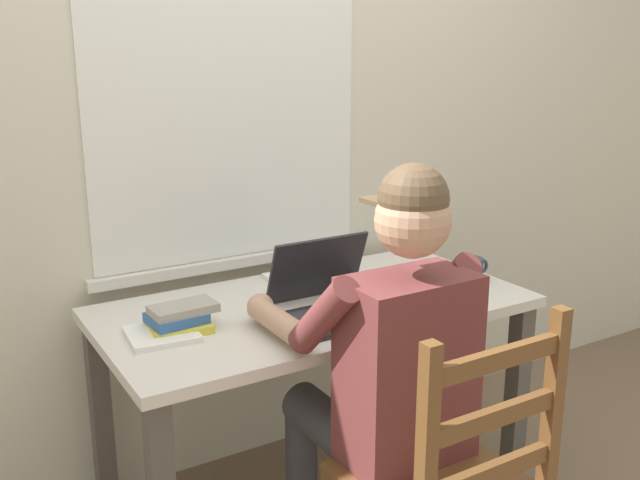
{
  "coord_description": "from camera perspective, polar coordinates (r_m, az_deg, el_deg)",
  "views": [
    {
      "loc": [
        -1.11,
        -1.86,
        1.52
      ],
      "look_at": [
        -0.01,
        -0.05,
        0.94
      ],
      "focal_mm": 40.52,
      "sensor_mm": 36.0,
      "label": 1
    }
  ],
  "objects": [
    {
      "name": "back_wall",
      "position": [
        2.55,
        -5.45,
        10.15
      ],
      "size": [
        6.0,
        0.08,
        2.6
      ],
      "color": "beige",
      "rests_on": "ground"
    },
    {
      "name": "desk",
      "position": [
        2.35,
        -0.41,
        -7.27
      ],
      "size": [
        1.36,
        0.69,
        0.72
      ],
      "color": "beige",
      "rests_on": "ground"
    },
    {
      "name": "seated_person",
      "position": [
        1.98,
        5.01,
        -9.68
      ],
      "size": [
        0.5,
        0.6,
        1.25
      ],
      "color": "brown",
      "rests_on": "ground"
    },
    {
      "name": "laptop",
      "position": [
        2.21,
        1.0,
        -4.49
      ],
      "size": [
        0.33,
        0.31,
        0.22
      ],
      "color": "#232328",
      "rests_on": "desk"
    },
    {
      "name": "computer_mouse",
      "position": [
        2.31,
        7.84,
        -4.63
      ],
      "size": [
        0.06,
        0.1,
        0.03
      ],
      "primitive_type": "ellipsoid",
      "color": "black",
      "rests_on": "desk"
    },
    {
      "name": "coffee_mug_white",
      "position": [
        2.43,
        8.13,
        -2.93
      ],
      "size": [
        0.12,
        0.08,
        0.09
      ],
      "color": "silver",
      "rests_on": "desk"
    },
    {
      "name": "coffee_mug_dark",
      "position": [
        2.55,
        11.81,
        -2.32
      ],
      "size": [
        0.13,
        0.09,
        0.09
      ],
      "color": "#2D384C",
      "rests_on": "desk"
    },
    {
      "name": "book_stack_main",
      "position": [
        2.12,
        -11.04,
        -6.07
      ],
      "size": [
        0.2,
        0.15,
        0.08
      ],
      "color": "gold",
      "rests_on": "desk"
    },
    {
      "name": "paper_pile_near_laptop",
      "position": [
        2.3,
        -1.23,
        -4.91
      ],
      "size": [
        0.23,
        0.21,
        0.01
      ],
      "primitive_type": "cube",
      "rotation": [
        0.0,
        0.0,
        -0.08
      ],
      "color": "silver",
      "rests_on": "desk"
    },
    {
      "name": "paper_pile_back_corner",
      "position": [
        2.53,
        -1.2,
        -2.97
      ],
      "size": [
        0.27,
        0.2,
        0.02
      ],
      "primitive_type": "cube",
      "rotation": [
        0.0,
        0.0,
        -0.07
      ],
      "color": "white",
      "rests_on": "desk"
    },
    {
      "name": "paper_pile_side",
      "position": [
        2.1,
        -12.37,
        -7.29
      ],
      "size": [
        0.21,
        0.2,
        0.02
      ],
      "primitive_type": "cube",
      "rotation": [
        0.0,
        0.0,
        -0.1
      ],
      "color": "white",
      "rests_on": "desk"
    },
    {
      "name": "landscape_photo_print",
      "position": [
        2.58,
        5.8,
        -2.86
      ],
      "size": [
        0.14,
        0.11,
        0.0
      ],
      "primitive_type": "cube",
      "rotation": [
        0.0,
        0.0,
        0.15
      ],
      "color": "#C63D33",
      "rests_on": "desk"
    }
  ]
}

